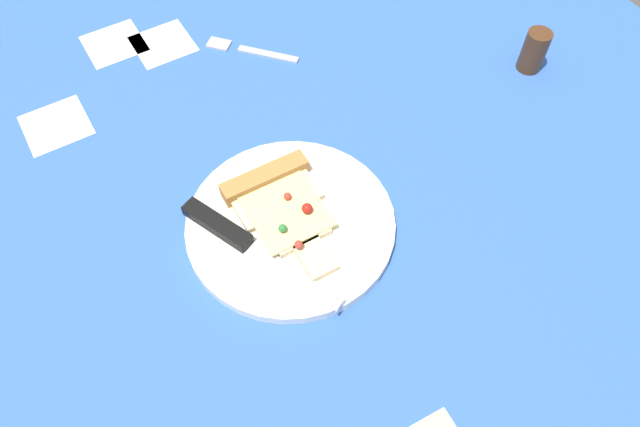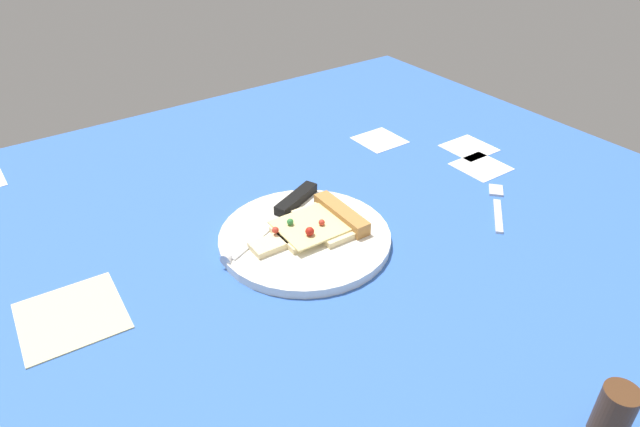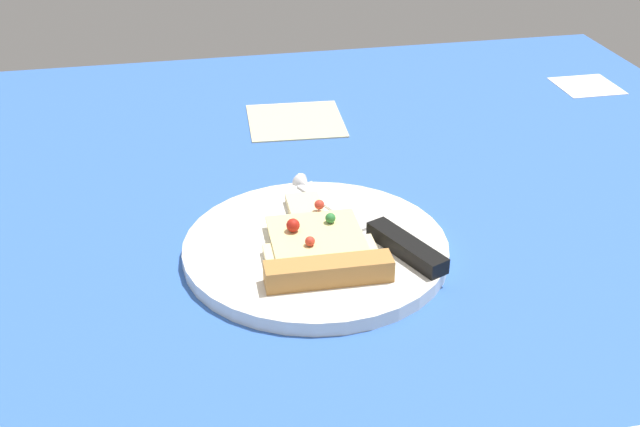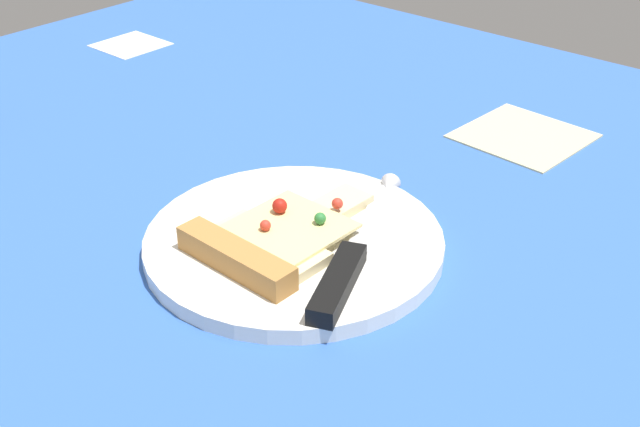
# 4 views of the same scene
# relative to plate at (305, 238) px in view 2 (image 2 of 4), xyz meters

# --- Properties ---
(ground_plane) EXTENTS (1.36, 1.36, 0.03)m
(ground_plane) POSITION_rel_plate_xyz_m (-0.05, -0.04, -0.02)
(ground_plane) COLOR #3360B7
(ground_plane) RESTS_ON ground
(plate) EXTENTS (0.27, 0.27, 0.01)m
(plate) POSITION_rel_plate_xyz_m (0.00, 0.00, 0.00)
(plate) COLOR white
(plate) RESTS_ON ground_plane
(pizza_slice) EXTENTS (0.12, 0.18, 0.03)m
(pizza_slice) POSITION_rel_plate_xyz_m (-0.00, -0.03, 0.02)
(pizza_slice) COLOR beige
(pizza_slice) RESTS_ON plate
(knife) EXTENTS (0.11, 0.23, 0.02)m
(knife) POSITION_rel_plate_xyz_m (0.07, 0.00, 0.01)
(knife) COLOR silver
(knife) RESTS_ON plate
(pepper_shaker) EXTENTS (0.04, 0.04, 0.07)m
(pepper_shaker) POSITION_rel_plate_xyz_m (-0.47, -0.07, 0.03)
(pepper_shaker) COLOR #4C2D19
(pepper_shaker) RESTS_ON ground_plane
(fork) EXTENTS (0.12, 0.13, 0.01)m
(fork) POSITION_rel_plate_xyz_m (-0.11, -0.33, -0.00)
(fork) COLOR silver
(fork) RESTS_ON ground_plane
(napkin) EXTENTS (0.14, 0.14, 0.00)m
(napkin) POSITION_rel_plate_xyz_m (0.04, 0.35, -0.01)
(napkin) COLOR beige
(napkin) RESTS_ON ground_plane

